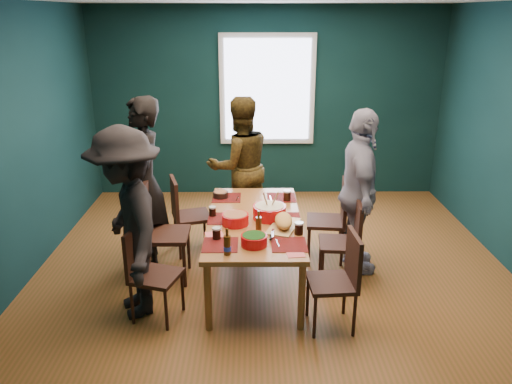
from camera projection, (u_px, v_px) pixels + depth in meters
room at (274, 139)px, 5.05m from camera, size 5.01×5.01×2.71m
dining_table at (254, 225)px, 4.88m from camera, size 0.91×1.81×0.68m
chair_left_far at (184, 210)px, 5.54m from camera, size 0.49×0.49×0.88m
chair_left_mid at (156, 226)px, 4.96m from camera, size 0.45×0.45×0.99m
chair_left_near at (147, 267)px, 4.34m from camera, size 0.48×0.48×0.84m
chair_right_far at (334, 214)px, 5.39m from camera, size 0.45×0.45×0.90m
chair_right_mid at (348, 236)px, 4.93m from camera, size 0.41×0.41×0.85m
chair_right_near at (342, 274)px, 4.20m from camera, size 0.42×0.42×0.86m
person_far_left at (144, 184)px, 5.15m from camera, size 0.60×0.75×1.81m
person_back at (240, 166)px, 6.00m from camera, size 0.99×0.88×1.68m
person_right at (359, 193)px, 5.06m from camera, size 0.46×1.02×1.72m
person_near_left at (128, 224)px, 4.31m from camera, size 1.02×1.27×1.72m
bowl_salad at (235, 219)px, 4.72m from camera, size 0.26×0.26×0.11m
bowl_dumpling at (269, 211)px, 4.85m from camera, size 0.32×0.32×0.30m
bowl_herbs at (254, 240)px, 4.29m from camera, size 0.23×0.23×0.10m
cutting_board at (283, 222)px, 4.64m from camera, size 0.37×0.58×0.12m
small_bowl at (221, 194)px, 5.41m from camera, size 0.17×0.17×0.07m
beer_bottle_a at (227, 245)px, 4.11m from camera, size 0.06×0.06×0.23m
beer_bottle_b at (259, 224)px, 4.52m from camera, size 0.06×0.06×0.22m
cola_glass_a at (217, 233)px, 4.40m from camera, size 0.08×0.08×0.11m
cola_glass_b at (299, 228)px, 4.50m from camera, size 0.08×0.08×0.11m
cola_glass_c at (287, 195)px, 5.31m from camera, size 0.08×0.08×0.12m
cola_glass_d at (212, 211)px, 4.91m from camera, size 0.07×0.07×0.10m
napkin_a at (291, 218)px, 4.87m from camera, size 0.16×0.16×0.00m
napkin_b at (215, 235)px, 4.50m from camera, size 0.19×0.19×0.00m
napkin_c at (295, 253)px, 4.15m from camera, size 0.16×0.16×0.00m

